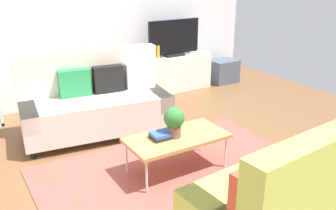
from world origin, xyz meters
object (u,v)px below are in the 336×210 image
at_px(coffee_table, 177,139).
at_px(vase_0, 143,54).
at_px(potted_plant, 174,120).
at_px(bottle_1, 158,52).
at_px(couch_green, 302,190).
at_px(couch_beige, 96,101).
at_px(tv, 174,38).
at_px(storage_trunk, 223,71).
at_px(bottle_0, 153,55).
at_px(table_book_0, 162,136).
at_px(tv_console, 173,73).

relative_size(coffee_table, vase_0, 5.85).
height_order(potted_plant, bottle_1, bottle_1).
height_order(couch_green, coffee_table, couch_green).
bearing_deg(vase_0, potted_plant, -110.77).
distance_m(couch_beige, tv, 2.22).
height_order(couch_green, vase_0, couch_green).
relative_size(storage_trunk, bottle_0, 3.53).
distance_m(table_book_0, bottle_1, 2.76).
bearing_deg(bottle_1, potted_plant, -116.18).
distance_m(tv, table_book_0, 2.98).
height_order(coffee_table, bottle_0, bottle_0).
distance_m(tv, storage_trunk, 1.32).
bearing_deg(bottle_0, vase_0, 147.54).
height_order(coffee_table, bottle_1, bottle_1).
relative_size(table_book_0, vase_0, 1.28).
distance_m(couch_beige, bottle_1, 1.88).
bearing_deg(tv, bottle_0, -177.39).
bearing_deg(table_book_0, couch_green, -73.17).
xyz_separation_m(potted_plant, table_book_0, (-0.13, 0.03, -0.17)).
height_order(coffee_table, tv_console, tv_console).
xyz_separation_m(couch_beige, table_book_0, (0.22, -1.37, -0.01)).
bearing_deg(tv, tv_console, 90.00).
relative_size(couch_beige, potted_plant, 6.00).
height_order(coffee_table, vase_0, vase_0).
bearing_deg(couch_green, couch_beige, 98.65).
relative_size(potted_plant, bottle_1, 1.48).
xyz_separation_m(couch_green, vase_0, (0.64, 3.96, 0.29)).
height_order(couch_beige, tv, tv).
bearing_deg(tv_console, potted_plant, -121.86).
height_order(bottle_0, bottle_1, bottle_1).
relative_size(vase_0, bottle_0, 1.28).
bearing_deg(storage_trunk, couch_green, -121.37).
distance_m(couch_beige, potted_plant, 1.46).
bearing_deg(storage_trunk, potted_plant, -138.02).
relative_size(tv_console, bottle_0, 9.51).
bearing_deg(tv_console, coffee_table, -121.28).
distance_m(storage_trunk, bottle_0, 1.62).
relative_size(tv, bottle_0, 6.79).
bearing_deg(couch_green, tv, 68.01).
xyz_separation_m(tv, vase_0, (-0.58, 0.07, -0.22)).
relative_size(couch_green, table_book_0, 8.17).
bearing_deg(vase_0, couch_beige, -139.56).
bearing_deg(couch_beige, storage_trunk, -154.91).
xyz_separation_m(couch_beige, coffee_table, (0.38, -1.42, -0.06)).
bearing_deg(tv_console, tv, -90.00).
relative_size(tv_console, table_book_0, 5.83).
bearing_deg(tv_console, vase_0, 175.07).
distance_m(tv_console, table_book_0, 2.96).
distance_m(storage_trunk, bottle_1, 1.54).
bearing_deg(bottle_0, tv, 2.61).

